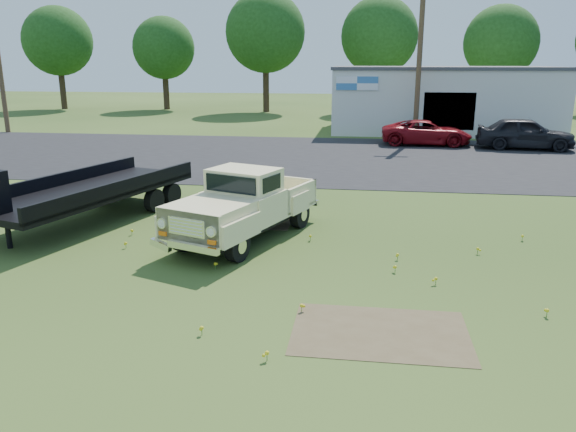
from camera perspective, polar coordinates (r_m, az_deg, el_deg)
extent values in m
plane|color=#284014|center=(12.72, 2.27, -5.19)|extent=(140.00, 140.00, 0.00)
cube|color=black|center=(27.24, 5.43, 5.92)|extent=(90.00, 14.00, 0.02)
cube|color=brown|center=(9.93, 9.33, -11.61)|extent=(3.00, 2.00, 0.01)
cube|color=brown|center=(16.29, -3.51, -0.54)|extent=(2.20, 1.60, 0.01)
cube|color=silver|center=(39.23, 15.30, 11.30)|extent=(14.00, 8.00, 4.00)
cube|color=#3F3F44|center=(39.15, 15.52, 14.28)|extent=(14.20, 8.20, 0.20)
cube|color=black|center=(35.35, 16.04, 10.19)|extent=(3.00, 0.10, 2.20)
cube|color=white|center=(34.83, 7.03, 13.24)|extent=(2.50, 0.08, 0.80)
cylinder|color=#4B3123|center=(33.97, 13.19, 15.10)|extent=(0.30, 0.30, 9.00)
cylinder|color=#342617|center=(59.53, -21.90, 11.79)|extent=(0.56, 0.56, 3.60)
sphere|color=#1A4012|center=(59.50, -22.35, 16.13)|extent=(6.40, 6.40, 6.40)
cylinder|color=#342617|center=(56.28, -12.28, 12.20)|extent=(0.56, 0.56, 3.24)
sphere|color=#1A4012|center=(56.22, -12.52, 16.34)|extent=(5.76, 5.76, 5.76)
cylinder|color=#342617|center=(52.21, -2.25, 12.70)|extent=(0.56, 0.56, 3.96)
sphere|color=#1A4012|center=(52.21, -2.31, 18.16)|extent=(7.04, 7.04, 7.04)
cylinder|color=#342617|center=(52.42, 9.04, 12.44)|extent=(0.56, 0.56, 3.78)
sphere|color=#1A4012|center=(52.40, 9.27, 17.62)|extent=(6.72, 6.72, 6.72)
cylinder|color=#342617|center=(52.07, 20.35, 11.47)|extent=(0.56, 0.56, 3.42)
sphere|color=#1A4012|center=(52.02, 20.81, 16.18)|extent=(6.08, 6.08, 6.08)
imported|color=maroon|center=(32.12, 13.87, 8.20)|extent=(4.89, 2.33, 1.35)
imported|color=black|center=(32.15, 22.95, 7.73)|extent=(5.04, 2.45, 1.66)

